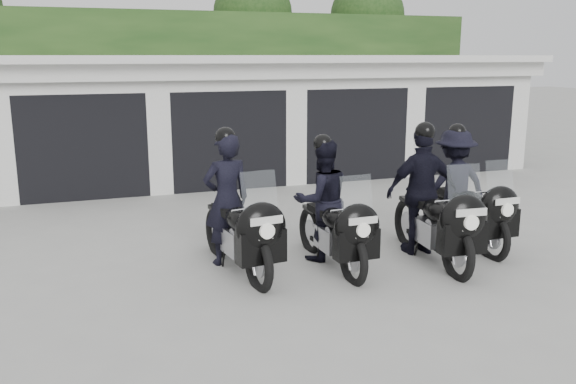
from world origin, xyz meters
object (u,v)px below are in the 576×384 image
object	(u,v)px
police_bike_c	(428,200)
police_bike_d	(460,191)
police_bike_b	(327,209)
police_bike_a	(235,214)

from	to	relation	value
police_bike_c	police_bike_d	xyz separation A→B (m)	(0.90, 0.49, -0.04)
police_bike_b	police_bike_d	bearing A→B (deg)	4.24
police_bike_b	police_bike_a	bearing A→B (deg)	172.59
police_bike_c	police_bike_d	bearing A→B (deg)	33.39
police_bike_a	police_bike_c	xyz separation A→B (m)	(2.84, -0.38, 0.06)
police_bike_a	police_bike_d	distance (m)	3.74
police_bike_b	police_bike_c	xyz separation A→B (m)	(1.51, -0.24, 0.07)
police_bike_b	police_bike_c	world-z (taller)	police_bike_c
police_bike_b	police_bike_c	bearing A→B (deg)	-10.78
police_bike_d	police_bike_c	bearing A→B (deg)	-151.31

